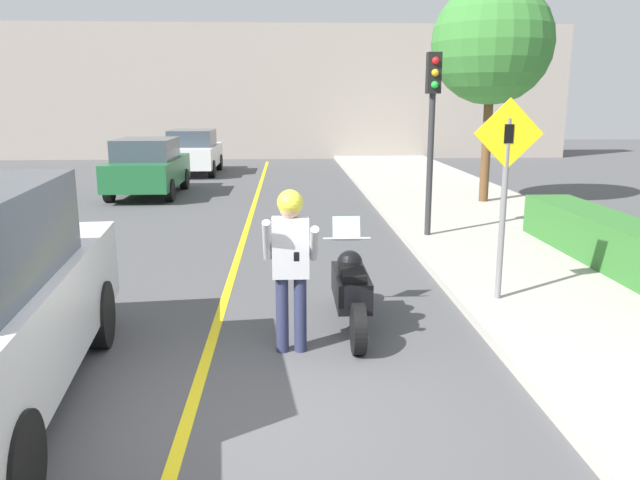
{
  "coord_description": "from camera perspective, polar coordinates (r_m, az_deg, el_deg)",
  "views": [
    {
      "loc": [
        0.3,
        -5.02,
        2.74
      ],
      "look_at": [
        0.7,
        2.49,
        1.07
      ],
      "focal_mm": 35.0,
      "sensor_mm": 36.0,
      "label": 1
    }
  ],
  "objects": [
    {
      "name": "crossing_sign",
      "position": [
        8.49,
        16.58,
        5.22
      ],
      "size": [
        0.91,
        0.08,
        2.66
      ],
      "color": "slate",
      "rests_on": "sidewalk_curb"
    },
    {
      "name": "parked_car_white",
      "position": [
        24.6,
        -11.5,
        7.94
      ],
      "size": [
        1.88,
        4.2,
        1.68
      ],
      "color": "black",
      "rests_on": "ground"
    },
    {
      "name": "motorcycle",
      "position": [
        7.69,
        2.83,
        -4.46
      ],
      "size": [
        0.62,
        2.25,
        1.27
      ],
      "color": "black",
      "rests_on": "ground"
    },
    {
      "name": "street_tree",
      "position": [
        17.13,
        15.46,
        16.91
      ],
      "size": [
        3.08,
        3.08,
        5.59
      ],
      "color": "brown",
      "rests_on": "sidewalk_curb"
    },
    {
      "name": "sidewalk_curb",
      "position": [
        10.42,
        22.69,
        -3.3
      ],
      "size": [
        4.4,
        44.0,
        0.13
      ],
      "color": "#ADA89E",
      "rests_on": "ground"
    },
    {
      "name": "road_center_line",
      "position": [
        11.39,
        -7.49,
        -1.45
      ],
      "size": [
        0.12,
        36.0,
        0.01
      ],
      "color": "yellow",
      "rests_on": "ground"
    },
    {
      "name": "parked_car_green",
      "position": [
        19.19,
        -15.45,
        6.49
      ],
      "size": [
        1.88,
        4.2,
        1.68
      ],
      "color": "black",
      "rests_on": "ground"
    },
    {
      "name": "building_backdrop",
      "position": [
        31.02,
        -3.69,
        13.32
      ],
      "size": [
        28.0,
        1.2,
        6.31
      ],
      "color": "gray",
      "rests_on": "ground"
    },
    {
      "name": "ground_plane",
      "position": [
        5.72,
        -5.92,
        -16.13
      ],
      "size": [
        80.0,
        80.0,
        0.0
      ],
      "primitive_type": "plane",
      "color": "#4C4C4F"
    },
    {
      "name": "traffic_light",
      "position": [
        12.37,
        10.23,
        11.64
      ],
      "size": [
        0.26,
        0.3,
        3.51
      ],
      "color": "#2D2D30",
      "rests_on": "sidewalk_curb"
    },
    {
      "name": "person_biker",
      "position": [
        6.76,
        -2.7,
        -1.19
      ],
      "size": [
        0.59,
        0.49,
        1.83
      ],
      "color": "#282D4C",
      "rests_on": "ground"
    },
    {
      "name": "hedge_row",
      "position": [
        11.14,
        25.43,
        -0.24
      ],
      "size": [
        0.9,
        5.59,
        0.75
      ],
      "color": "#33702D",
      "rests_on": "sidewalk_curb"
    }
  ]
}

